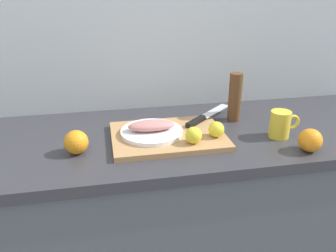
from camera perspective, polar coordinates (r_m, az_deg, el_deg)
back_wall at (r=1.52m, az=-5.54°, el=15.67°), size 3.20×0.05×2.50m
kitchen_counter at (r=1.55m, az=-3.03°, el=-16.85°), size 2.00×0.60×0.90m
cutting_board at (r=1.28m, az=0.00°, el=-1.64°), size 0.41×0.30×0.02m
white_plate at (r=1.27m, az=-2.67°, el=-0.97°), size 0.22×0.22×0.01m
fish_fillet at (r=1.26m, az=-2.69°, el=0.09°), size 0.17×0.07×0.04m
chef_knife at (r=1.40m, az=5.72°, el=1.39°), size 0.24×0.21×0.02m
lemon_0 at (r=1.25m, az=7.82°, el=-0.54°), size 0.06×0.06×0.06m
lemon_1 at (r=1.20m, az=4.15°, el=-1.50°), size 0.06×0.06×0.06m
coffee_mug_0 at (r=1.34m, az=17.79°, el=0.30°), size 0.11×0.07×0.10m
orange_1 at (r=1.27m, az=22.05°, el=-2.16°), size 0.08×0.08×0.08m
orange_2 at (r=1.20m, az=-14.66°, el=-2.55°), size 0.08×0.08×0.08m
pepper_mill at (r=1.44m, az=10.80°, el=4.61°), size 0.05×0.05×0.20m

